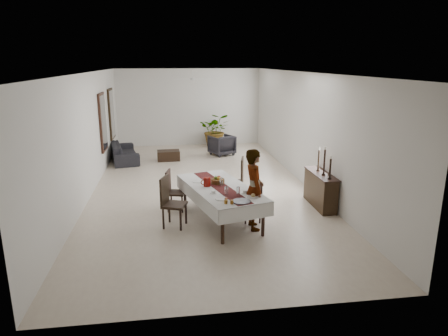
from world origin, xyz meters
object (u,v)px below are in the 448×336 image
sideboard_body (320,190)px  dining_table_top (220,188)px  sofa (124,152)px  red_pitcher (207,182)px  woman (254,189)px

sideboard_body → dining_table_top: bearing=-168.4°
dining_table_top → sofa: dining_table_top is taller
red_pitcher → woman: (0.93, -0.65, -0.01)m
sideboard_body → red_pitcher: bearing=-171.1°
dining_table_top → red_pitcher: bearing=149.0°
dining_table_top → red_pitcher: (-0.29, 0.08, 0.14)m
red_pitcher → woman: size_ratio=0.12×
sideboard_body → sofa: sideboard_body is taller
dining_table_top → woman: woman is taller
dining_table_top → sideboard_body: 2.64m
woman → sofa: bearing=24.6°
dining_table_top → woman: 0.87m
sideboard_body → sofa: bearing=133.9°
dining_table_top → red_pitcher: size_ratio=12.00×
dining_table_top → woman: size_ratio=1.41×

